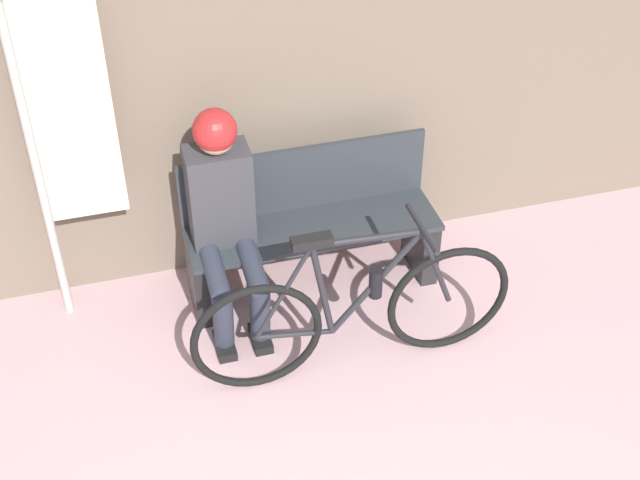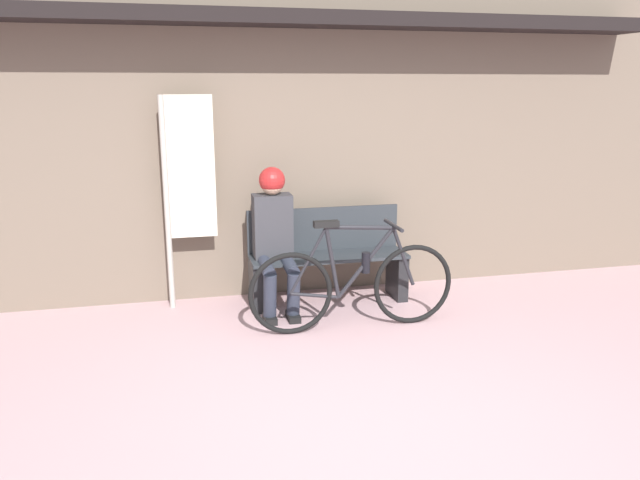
{
  "view_description": "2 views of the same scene",
  "coord_description": "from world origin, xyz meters",
  "px_view_note": "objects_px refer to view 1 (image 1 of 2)",
  "views": [
    {
      "loc": [
        -0.81,
        -1.71,
        3.5
      ],
      "look_at": [
        0.17,
        1.77,
        0.64
      ],
      "focal_mm": 50.0,
      "sensor_mm": 36.0,
      "label": 1
    },
    {
      "loc": [
        -1.1,
        -3.17,
        1.95
      ],
      "look_at": [
        0.06,
        1.71,
        0.7
      ],
      "focal_mm": 35.0,
      "sensor_mm": 36.0,
      "label": 2
    }
  ],
  "objects_px": {
    "park_bench_near": "(311,229)",
    "banner_pole": "(61,134)",
    "bicycle": "(355,313)",
    "person_seated": "(223,207)"
  },
  "relations": [
    {
      "from": "park_bench_near",
      "to": "banner_pole",
      "type": "height_order",
      "value": "banner_pole"
    },
    {
      "from": "bicycle",
      "to": "banner_pole",
      "type": "relative_size",
      "value": 0.92
    },
    {
      "from": "banner_pole",
      "to": "bicycle",
      "type": "bearing_deg",
      "value": -33.6
    },
    {
      "from": "park_bench_near",
      "to": "banner_pole",
      "type": "bearing_deg",
      "value": 173.75
    },
    {
      "from": "banner_pole",
      "to": "park_bench_near",
      "type": "bearing_deg",
      "value": -6.25
    },
    {
      "from": "person_seated",
      "to": "banner_pole",
      "type": "height_order",
      "value": "banner_pole"
    },
    {
      "from": "person_seated",
      "to": "banner_pole",
      "type": "distance_m",
      "value": 0.9
    },
    {
      "from": "person_seated",
      "to": "bicycle",
      "type": "bearing_deg",
      "value": -48.49
    },
    {
      "from": "person_seated",
      "to": "park_bench_near",
      "type": "bearing_deg",
      "value": 11.9
    },
    {
      "from": "bicycle",
      "to": "person_seated",
      "type": "height_order",
      "value": "person_seated"
    }
  ]
}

